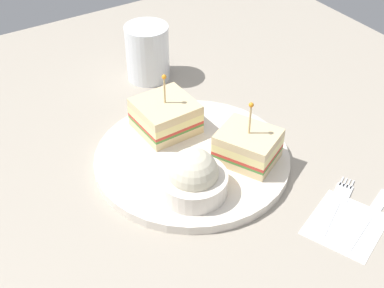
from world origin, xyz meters
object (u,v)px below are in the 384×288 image
(sandwich_half_front, at_px, (168,115))
(drink_glass, at_px, (148,55))
(plate, at_px, (192,158))
(sandwich_half_back, at_px, (248,146))
(coleslaw_bowl, at_px, (193,178))
(knife, at_px, (371,215))
(napkin, at_px, (346,224))
(fork, at_px, (339,199))

(sandwich_half_front, relative_size, drink_glass, 0.97)
(plate, xyz_separation_m, sandwich_half_back, (0.05, 0.06, 0.03))
(coleslaw_bowl, bearing_deg, sandwich_half_front, 163.05)
(drink_glass, distance_m, knife, 0.47)
(napkin, bearing_deg, sandwich_half_back, -166.19)
(drink_glass, bearing_deg, knife, 9.89)
(drink_glass, height_order, fork, drink_glass)
(coleslaw_bowl, bearing_deg, knife, 50.13)
(napkin, distance_m, knife, 0.04)
(sandwich_half_back, bearing_deg, knife, 25.62)
(plate, xyz_separation_m, coleslaw_bowl, (0.07, -0.04, 0.03))
(sandwich_half_back, xyz_separation_m, coleslaw_bowl, (0.02, -0.10, 0.00))
(plate, bearing_deg, drink_glass, 165.96)
(sandwich_half_front, distance_m, knife, 0.32)
(knife, bearing_deg, drink_glass, -170.11)
(drink_glass, height_order, napkin, drink_glass)
(sandwich_half_front, height_order, sandwich_half_back, sandwich_half_back)
(coleslaw_bowl, height_order, napkin, coleslaw_bowl)
(plate, relative_size, coleslaw_bowl, 3.07)
(plate, distance_m, drink_glass, 0.25)
(coleslaw_bowl, relative_size, fork, 0.83)
(sandwich_half_front, relative_size, knife, 0.78)
(coleslaw_bowl, relative_size, drink_glass, 0.93)
(fork, bearing_deg, drink_glass, -171.02)
(plate, bearing_deg, fork, 36.29)
(sandwich_half_back, height_order, fork, sandwich_half_back)
(coleslaw_bowl, bearing_deg, sandwich_half_back, 98.69)
(sandwich_half_front, distance_m, drink_glass, 0.18)
(drink_glass, bearing_deg, sandwich_half_front, -18.83)
(knife, bearing_deg, fork, -161.68)
(knife, bearing_deg, napkin, -98.47)
(plate, relative_size, sandwich_half_back, 2.76)
(sandwich_half_back, bearing_deg, coleslaw_bowl, -81.31)
(coleslaw_bowl, distance_m, fork, 0.20)
(fork, bearing_deg, coleslaw_bowl, -122.83)
(fork, bearing_deg, plate, -143.71)
(napkin, relative_size, fork, 0.87)
(sandwich_half_front, xyz_separation_m, fork, (0.25, 0.12, -0.04))
(napkin, xyz_separation_m, fork, (-0.04, 0.03, 0.00))
(sandwich_half_back, distance_m, napkin, 0.17)
(sandwich_half_back, height_order, coleslaw_bowl, sandwich_half_back)
(sandwich_half_front, xyz_separation_m, napkin, (0.29, 0.10, -0.04))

